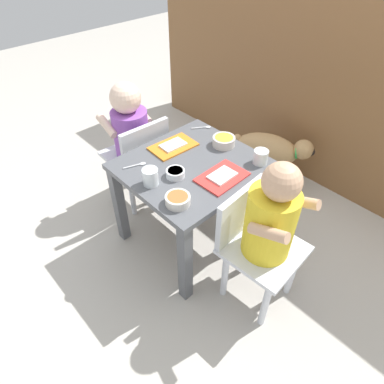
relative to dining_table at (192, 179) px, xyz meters
name	(u,v)px	position (x,y,z in m)	size (l,w,h in m)	color
ground_plane	(192,235)	(0.00, 0.00, -0.38)	(7.00, 7.00, 0.00)	#B2ADA3
kitchen_cabinet_back	(320,86)	(0.00, 1.00, 0.13)	(2.31, 0.30, 1.01)	brown
dining_table	(192,179)	(0.00, 0.00, 0.00)	(0.53, 0.57, 0.46)	#515459
seated_child_left	(132,132)	(-0.42, -0.02, 0.06)	(0.29, 0.29, 0.68)	silver
seated_child_right	(268,222)	(0.42, -0.02, 0.06)	(0.30, 0.30, 0.71)	silver
dog	(269,150)	(-0.04, 0.65, -0.16)	(0.45, 0.32, 0.32)	tan
food_tray_left	(173,146)	(-0.15, 0.03, 0.09)	(0.14, 0.21, 0.02)	orange
food_tray_right	(222,177)	(0.15, 0.03, 0.09)	(0.15, 0.21, 0.02)	red
water_cup_left	(260,158)	(0.19, 0.22, 0.11)	(0.06, 0.06, 0.06)	white
water_cup_right	(151,178)	(-0.01, -0.21, 0.11)	(0.06, 0.06, 0.07)	white
cereal_bowl_left_side	(178,200)	(0.15, -0.21, 0.10)	(0.09, 0.09, 0.04)	silver
veggie_bowl_far	(175,173)	(0.02, -0.11, 0.10)	(0.08, 0.08, 0.03)	white
cereal_bowl_right_side	(224,141)	(-0.01, 0.21, 0.11)	(0.10, 0.10, 0.04)	silver
spoon_by_left_tray	(137,165)	(-0.15, -0.18, 0.09)	(0.05, 0.10, 0.01)	silver
spoon_by_right_tray	(203,127)	(-0.18, 0.24, 0.09)	(0.06, 0.09, 0.01)	silver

